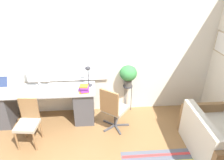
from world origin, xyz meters
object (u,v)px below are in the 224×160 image
(keyboard, at_px, (36,92))
(couch_loveseat, at_px, (214,140))
(monitor, at_px, (38,75))
(desk_chair_wooden, at_px, (28,121))
(book_stack, at_px, (84,89))
(plant_stand, at_px, (128,90))
(desk_lamp, at_px, (88,72))
(potted_plant, at_px, (128,74))
(office_chair_swivel, at_px, (113,108))
(mouse, at_px, (50,90))

(keyboard, xyz_separation_m, couch_loveseat, (3.19, -1.02, -0.51))
(monitor, height_order, desk_chair_wooden, monitor)
(book_stack, bearing_deg, plant_stand, 23.71)
(desk_lamp, bearing_deg, couch_loveseat, -29.47)
(book_stack, distance_m, plant_stand, 1.06)
(potted_plant, bearing_deg, desk_lamp, -170.87)
(office_chair_swivel, height_order, potted_plant, potted_plant)
(monitor, bearing_deg, keyboard, -90.27)
(monitor, height_order, desk_lamp, monitor)
(potted_plant, bearing_deg, keyboard, -169.72)
(potted_plant, bearing_deg, desk_chair_wooden, -156.45)
(desk_chair_wooden, distance_m, plant_stand, 2.12)
(potted_plant, bearing_deg, couch_loveseat, -45.89)
(plant_stand, bearing_deg, office_chair_swivel, -121.99)
(office_chair_swivel, bearing_deg, desk_chair_wooden, 45.92)
(mouse, bearing_deg, office_chair_swivel, -12.85)
(mouse, relative_size, potted_plant, 0.13)
(desk_lamp, distance_m, book_stack, 0.36)
(book_stack, xyz_separation_m, desk_chair_wooden, (-1.02, -0.44, -0.38))
(mouse, height_order, couch_loveseat, mouse)
(keyboard, distance_m, couch_loveseat, 3.39)
(book_stack, bearing_deg, keyboard, 175.83)
(office_chair_swivel, xyz_separation_m, potted_plant, (0.37, 0.60, 0.45))
(desk_chair_wooden, bearing_deg, desk_lamp, 39.46)
(monitor, bearing_deg, desk_chair_wooden, -95.46)
(book_stack, bearing_deg, couch_loveseat, -22.99)
(monitor, height_order, book_stack, monitor)
(office_chair_swivel, relative_size, plant_stand, 1.45)
(keyboard, bearing_deg, book_stack, -4.17)
(couch_loveseat, bearing_deg, keyboard, 72.23)
(potted_plant, bearing_deg, monitor, -177.75)
(desk_chair_wooden, relative_size, couch_loveseat, 0.69)
(desk_lamp, bearing_deg, monitor, 176.48)
(desk_lamp, height_order, couch_loveseat, desk_lamp)
(monitor, xyz_separation_m, couch_loveseat, (3.19, -1.29, -0.75))
(monitor, distance_m, book_stack, 1.02)
(desk_lamp, bearing_deg, office_chair_swivel, -44.18)
(desk_lamp, height_order, book_stack, desk_lamp)
(couch_loveseat, bearing_deg, potted_plant, 44.11)
(keyboard, distance_m, book_stack, 0.95)
(book_stack, height_order, plant_stand, book_stack)
(mouse, bearing_deg, couch_loveseat, -19.63)
(keyboard, xyz_separation_m, book_stack, (0.94, -0.07, 0.07))
(mouse, distance_m, desk_chair_wooden, 0.70)
(couch_loveseat, bearing_deg, mouse, 70.37)
(desk_chair_wooden, bearing_deg, keyboard, 88.32)
(couch_loveseat, height_order, potted_plant, potted_plant)
(couch_loveseat, height_order, plant_stand, couch_loveseat)
(monitor, distance_m, office_chair_swivel, 1.67)
(mouse, distance_m, couch_loveseat, 3.16)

